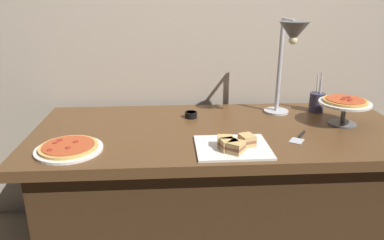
% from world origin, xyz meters
% --- Properties ---
extents(back_wall, '(4.40, 0.04, 2.40)m').
position_xyz_m(back_wall, '(0.00, 0.50, 1.20)').
color(back_wall, '#B7A893').
rests_on(back_wall, ground_plane).
extents(buffet_table, '(1.90, 0.84, 0.76)m').
position_xyz_m(buffet_table, '(0.00, 0.00, 0.39)').
color(buffet_table, brown).
rests_on(buffet_table, ground_plane).
extents(heat_lamp, '(0.15, 0.33, 0.54)m').
position_xyz_m(heat_lamp, '(0.36, 0.10, 1.18)').
color(heat_lamp, '#B7BABF').
rests_on(heat_lamp, buffet_table).
extents(pizza_plate_front, '(0.29, 0.29, 0.03)m').
position_xyz_m(pizza_plate_front, '(-0.71, -0.23, 0.77)').
color(pizza_plate_front, white).
rests_on(pizza_plate_front, buffet_table).
extents(pizza_plate_center, '(0.26, 0.26, 0.14)m').
position_xyz_m(pizza_plate_center, '(0.65, 0.02, 0.87)').
color(pizza_plate_center, '#595B60').
rests_on(pizza_plate_center, buffet_table).
extents(sandwich_platter, '(0.33, 0.28, 0.06)m').
position_xyz_m(sandwich_platter, '(0.02, -0.26, 0.78)').
color(sandwich_platter, white).
rests_on(sandwich_platter, buffet_table).
extents(sauce_cup_near, '(0.07, 0.07, 0.03)m').
position_xyz_m(sauce_cup_near, '(-0.14, 0.18, 0.78)').
color(sauce_cup_near, black).
rests_on(sauce_cup_near, buffet_table).
extents(utensil_holder, '(0.08, 0.08, 0.23)m').
position_xyz_m(utensil_holder, '(0.60, 0.25, 0.82)').
color(utensil_holder, '#383347').
rests_on(utensil_holder, buffet_table).
extents(serving_spatula, '(0.12, 0.16, 0.01)m').
position_xyz_m(serving_spatula, '(0.36, -0.16, 0.76)').
color(serving_spatula, '#B7BABF').
rests_on(serving_spatula, buffet_table).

